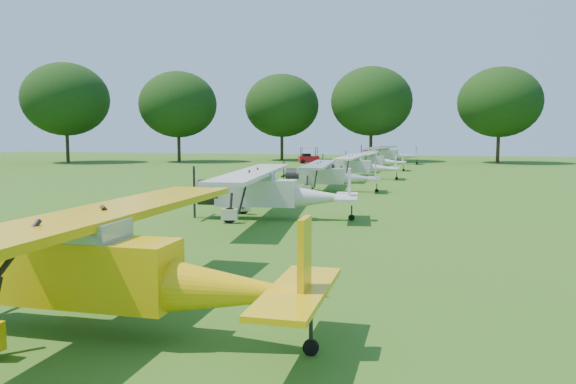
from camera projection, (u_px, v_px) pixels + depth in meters
The scene contains 9 objects.
ground at pixel (251, 229), 22.12m from camera, with size 160.00×160.00×0.00m, color #2C5916.
tree_belt at pixel (344, 16), 20.52m from camera, with size 137.36×130.27×14.52m.
aircraft_2 at pixel (108, 262), 10.22m from camera, with size 7.66×12.17×2.40m.
aircraft_3 at pixel (269, 189), 24.49m from camera, with size 7.40×11.75×2.31m.
aircraft_4 at pixel (328, 174), 36.35m from camera, with size 6.40×10.19×2.00m.
aircraft_5 at pixel (358, 164), 46.75m from camera, with size 6.50×10.33×2.04m.
aircraft_6 at pixel (373, 159), 57.63m from camera, with size 6.24×9.91×1.96m.
aircraft_7 at pixel (388, 153), 70.41m from camera, with size 7.46×11.87×2.33m.
golf_cart at pixel (308, 158), 71.56m from camera, with size 2.86×2.31×2.13m.
Camera 1 is at (7.12, -20.71, 3.72)m, focal length 35.00 mm.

